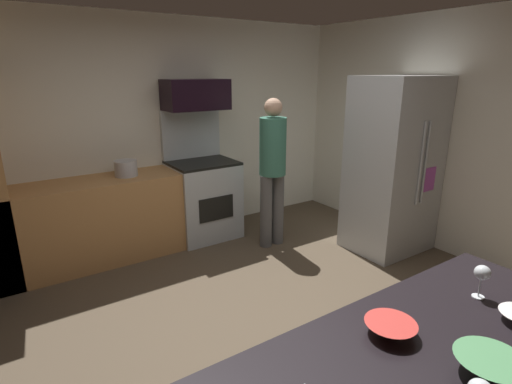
{
  "coord_description": "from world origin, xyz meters",
  "views": [
    {
      "loc": [
        -1.64,
        -2.25,
        1.99
      ],
      "look_at": [
        0.07,
        0.3,
        1.05
      ],
      "focal_mm": 27.83,
      "sensor_mm": 36.0,
      "label": 1
    }
  ],
  "objects_px": {
    "person_cook": "(273,166)",
    "oven_range": "(203,196)",
    "stock_pot": "(126,168)",
    "mixing_bowl_prep": "(490,367)",
    "refrigerator": "(393,166)",
    "mixing_bowl_large": "(390,329)",
    "microwave": "(196,95)",
    "wine_glass_far": "(482,274)"
  },
  "relations": [
    {
      "from": "refrigerator",
      "to": "mixing_bowl_large",
      "type": "distance_m",
      "value": 3.01
    },
    {
      "from": "person_cook",
      "to": "oven_range",
      "type": "bearing_deg",
      "value": 128.04
    },
    {
      "from": "microwave",
      "to": "person_cook",
      "type": "xyz_separation_m",
      "value": [
        0.54,
        -0.78,
        -0.76
      ]
    },
    {
      "from": "wine_glass_far",
      "to": "person_cook",
      "type": "bearing_deg",
      "value": 75.78
    },
    {
      "from": "microwave",
      "to": "mixing_bowl_prep",
      "type": "relative_size",
      "value": 2.84
    },
    {
      "from": "person_cook",
      "to": "refrigerator",
      "type": "bearing_deg",
      "value": -36.35
    },
    {
      "from": "refrigerator",
      "to": "mixing_bowl_prep",
      "type": "relative_size",
      "value": 7.46
    },
    {
      "from": "person_cook",
      "to": "mixing_bowl_prep",
      "type": "xyz_separation_m",
      "value": [
        -1.19,
        -3.0,
        -0.02
      ]
    },
    {
      "from": "oven_range",
      "to": "microwave",
      "type": "height_order",
      "value": "microwave"
    },
    {
      "from": "oven_range",
      "to": "person_cook",
      "type": "height_order",
      "value": "person_cook"
    },
    {
      "from": "stock_pot",
      "to": "wine_glass_far",
      "type": "bearing_deg",
      "value": -77.4
    },
    {
      "from": "person_cook",
      "to": "stock_pot",
      "type": "relative_size",
      "value": 7.17
    },
    {
      "from": "mixing_bowl_prep",
      "to": "wine_glass_far",
      "type": "height_order",
      "value": "wine_glass_far"
    },
    {
      "from": "mixing_bowl_large",
      "to": "refrigerator",
      "type": "bearing_deg",
      "value": 37.8
    },
    {
      "from": "wine_glass_far",
      "to": "mixing_bowl_prep",
      "type": "bearing_deg",
      "value": -148.82
    },
    {
      "from": "microwave",
      "to": "stock_pot",
      "type": "height_order",
      "value": "microwave"
    },
    {
      "from": "oven_range",
      "to": "mixing_bowl_prep",
      "type": "xyz_separation_m",
      "value": [
        -0.65,
        -3.7,
        0.42
      ]
    },
    {
      "from": "person_cook",
      "to": "mixing_bowl_prep",
      "type": "height_order",
      "value": "person_cook"
    },
    {
      "from": "mixing_bowl_large",
      "to": "mixing_bowl_prep",
      "type": "relative_size",
      "value": 0.85
    },
    {
      "from": "microwave",
      "to": "mixing_bowl_prep",
      "type": "distance_m",
      "value": 3.92
    },
    {
      "from": "refrigerator",
      "to": "mixing_bowl_large",
      "type": "xyz_separation_m",
      "value": [
        -2.38,
        -1.84,
        -0.04
      ]
    },
    {
      "from": "mixing_bowl_prep",
      "to": "stock_pot",
      "type": "xyz_separation_m",
      "value": [
        -0.25,
        3.7,
        0.04
      ]
    },
    {
      "from": "oven_range",
      "to": "stock_pot",
      "type": "xyz_separation_m",
      "value": [
        -0.9,
        0.0,
        0.47
      ]
    },
    {
      "from": "refrigerator",
      "to": "person_cook",
      "type": "distance_m",
      "value": 1.34
    },
    {
      "from": "oven_range",
      "to": "microwave",
      "type": "bearing_deg",
      "value": 90.0
    },
    {
      "from": "oven_range",
      "to": "person_cook",
      "type": "relative_size",
      "value": 0.91
    },
    {
      "from": "stock_pot",
      "to": "mixing_bowl_prep",
      "type": "bearing_deg",
      "value": -86.12
    },
    {
      "from": "refrigerator",
      "to": "mixing_bowl_prep",
      "type": "distance_m",
      "value": 3.17
    },
    {
      "from": "microwave",
      "to": "refrigerator",
      "type": "relative_size",
      "value": 0.38
    },
    {
      "from": "microwave",
      "to": "mixing_bowl_prep",
      "type": "bearing_deg",
      "value": -99.72
    },
    {
      "from": "microwave",
      "to": "person_cook",
      "type": "relative_size",
      "value": 0.43
    },
    {
      "from": "mixing_bowl_large",
      "to": "mixing_bowl_prep",
      "type": "xyz_separation_m",
      "value": [
        0.1,
        -0.36,
        0.01
      ]
    },
    {
      "from": "refrigerator",
      "to": "mixing_bowl_large",
      "type": "height_order",
      "value": "refrigerator"
    },
    {
      "from": "oven_range",
      "to": "stock_pot",
      "type": "height_order",
      "value": "oven_range"
    },
    {
      "from": "refrigerator",
      "to": "mixing_bowl_large",
      "type": "relative_size",
      "value": 8.73
    },
    {
      "from": "mixing_bowl_prep",
      "to": "stock_pot",
      "type": "relative_size",
      "value": 1.09
    },
    {
      "from": "microwave",
      "to": "refrigerator",
      "type": "distance_m",
      "value": 2.39
    },
    {
      "from": "mixing_bowl_prep",
      "to": "stock_pot",
      "type": "bearing_deg",
      "value": 93.88
    },
    {
      "from": "oven_range",
      "to": "stock_pot",
      "type": "bearing_deg",
      "value": 179.69
    },
    {
      "from": "wine_glass_far",
      "to": "stock_pot",
      "type": "distance_m",
      "value": 3.48
    },
    {
      "from": "refrigerator",
      "to": "person_cook",
      "type": "height_order",
      "value": "refrigerator"
    },
    {
      "from": "microwave",
      "to": "person_cook",
      "type": "height_order",
      "value": "microwave"
    }
  ]
}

